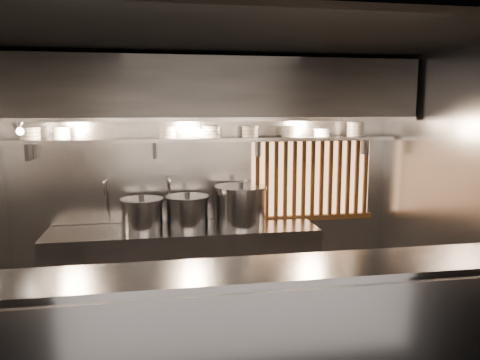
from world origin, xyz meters
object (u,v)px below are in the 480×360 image
object	(u,v)px
pendant_bulb	(200,133)
stock_pot_right	(241,205)
stock_pot_mid	(187,211)
heat_lamp	(17,125)
stock_pot_left	(142,214)

from	to	relation	value
pendant_bulb	stock_pot_right	world-z (taller)	pendant_bulb
pendant_bulb	stock_pot_right	size ratio (longest dim) A/B	0.27
pendant_bulb	stock_pot_mid	bearing A→B (deg)	-169.16
heat_lamp	pendant_bulb	xyz separation A→B (m)	(1.80, 0.35, -0.11)
heat_lamp	stock_pot_left	world-z (taller)	heat_lamp
heat_lamp	pendant_bulb	world-z (taller)	heat_lamp
heat_lamp	pendant_bulb	bearing A→B (deg)	11.00
stock_pot_left	stock_pot_mid	bearing A→B (deg)	2.25
stock_pot_left	stock_pot_right	world-z (taller)	stock_pot_right
stock_pot_left	pendant_bulb	bearing A→B (deg)	4.28
heat_lamp	stock_pot_left	distance (m)	1.54
heat_lamp	stock_pot_mid	size ratio (longest dim) A/B	0.68
stock_pot_right	heat_lamp	bearing A→B (deg)	-172.04
stock_pot_mid	pendant_bulb	bearing A→B (deg)	10.84
stock_pot_right	pendant_bulb	bearing A→B (deg)	175.66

